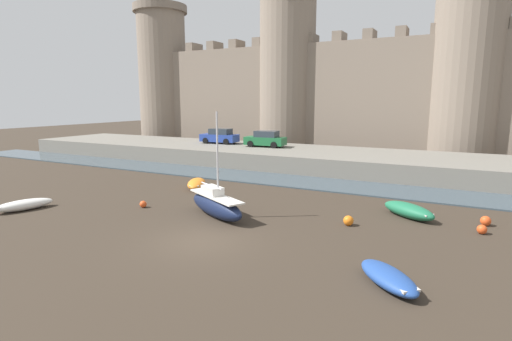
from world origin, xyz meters
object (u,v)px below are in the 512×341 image
(rowboat_midflat_right, at_px, (197,183))
(mooring_buoy_near_shore, at_px, (143,204))
(mooring_buoy_mid_mud, at_px, (482,229))
(car_quay_centre_west, at_px, (266,139))
(mooring_buoy_off_centre, at_px, (348,221))
(rowboat_near_channel_left, at_px, (24,205))
(rowboat_foreground_left, at_px, (408,210))
(car_quay_centre_east, at_px, (220,136))
(rowboat_foreground_right, at_px, (388,277))
(mooring_buoy_near_channel, at_px, (486,221))
(sailboat_foreground_centre, at_px, (216,204))

(rowboat_midflat_right, height_order, mooring_buoy_near_shore, rowboat_midflat_right)
(rowboat_midflat_right, xyz_separation_m, mooring_buoy_mid_mud, (17.90, -1.96, -0.12))
(car_quay_centre_west, bearing_deg, mooring_buoy_mid_mud, -38.90)
(mooring_buoy_off_centre, bearing_deg, rowboat_near_channel_left, -161.59)
(rowboat_foreground_left, distance_m, car_quay_centre_east, 25.90)
(rowboat_foreground_right, distance_m, car_quay_centre_west, 27.89)
(mooring_buoy_near_channel, bearing_deg, rowboat_near_channel_left, -159.17)
(car_quay_centre_west, bearing_deg, mooring_buoy_off_centre, -52.50)
(mooring_buoy_mid_mud, bearing_deg, rowboat_near_channel_left, -162.36)
(mooring_buoy_mid_mud, height_order, car_quay_centre_west, car_quay_centre_west)
(mooring_buoy_off_centre, distance_m, mooring_buoy_near_channel, 6.91)
(rowboat_foreground_right, relative_size, mooring_buoy_mid_mud, 6.40)
(rowboat_foreground_right, xyz_separation_m, car_quay_centre_west, (-15.88, 22.84, 2.03))
(rowboat_foreground_left, distance_m, rowboat_midflat_right, 14.48)
(mooring_buoy_near_channel, bearing_deg, car_quay_centre_west, 144.32)
(sailboat_foreground_centre, bearing_deg, rowboat_near_channel_left, -159.22)
(rowboat_near_channel_left, relative_size, mooring_buoy_near_shore, 8.03)
(rowboat_near_channel_left, height_order, mooring_buoy_mid_mud, rowboat_near_channel_left)
(sailboat_foreground_centre, distance_m, mooring_buoy_near_channel, 13.85)
(rowboat_foreground_right, height_order, car_quay_centre_east, car_quay_centre_east)
(rowboat_foreground_left, height_order, car_quay_centre_west, car_quay_centre_west)
(mooring_buoy_mid_mud, xyz_separation_m, car_quay_centre_east, (-24.76, 15.83, 2.12))
(mooring_buoy_near_shore, relative_size, mooring_buoy_mid_mud, 0.90)
(rowboat_foreground_right, xyz_separation_m, mooring_buoy_near_shore, (-14.55, 3.77, -0.12))
(car_quay_centre_west, bearing_deg, rowboat_midflat_right, -85.70)
(rowboat_near_channel_left, bearing_deg, mooring_buoy_near_channel, 20.83)
(mooring_buoy_mid_mud, height_order, car_quay_centre_east, car_quay_centre_east)
(rowboat_near_channel_left, distance_m, car_quay_centre_west, 23.16)
(rowboat_near_channel_left, relative_size, car_quay_centre_east, 0.78)
(car_quay_centre_east, bearing_deg, mooring_buoy_near_shore, -69.89)
(mooring_buoy_near_shore, height_order, mooring_buoy_mid_mud, mooring_buoy_mid_mud)
(mooring_buoy_near_channel, distance_m, mooring_buoy_mid_mud, 1.54)
(rowboat_foreground_left, relative_size, mooring_buoy_near_shore, 8.14)
(rowboat_near_channel_left, height_order, mooring_buoy_off_centre, rowboat_near_channel_left)
(rowboat_midflat_right, bearing_deg, rowboat_near_channel_left, -119.86)
(rowboat_foreground_right, bearing_deg, rowboat_midflat_right, 147.29)
(rowboat_midflat_right, bearing_deg, sailboat_foreground_centre, -46.08)
(rowboat_foreground_left, relative_size, mooring_buoy_mid_mud, 7.34)
(mooring_buoy_near_shore, xyz_separation_m, car_quay_centre_west, (-1.33, 19.07, 2.14))
(mooring_buoy_off_centre, relative_size, car_quay_centre_west, 0.12)
(rowboat_foreground_left, height_order, rowboat_near_channel_left, rowboat_foreground_left)
(rowboat_midflat_right, distance_m, car_quay_centre_west, 13.47)
(rowboat_near_channel_left, height_order, car_quay_centre_west, car_quay_centre_west)
(car_quay_centre_east, bearing_deg, car_quay_centre_west, -5.71)
(rowboat_foreground_left, height_order, sailboat_foreground_centre, sailboat_foreground_centre)
(sailboat_foreground_centre, xyz_separation_m, mooring_buoy_near_channel, (12.94, 4.93, -0.43))
(car_quay_centre_west, bearing_deg, sailboat_foreground_centre, -71.71)
(sailboat_foreground_centre, xyz_separation_m, mooring_buoy_near_shore, (-4.83, -0.42, -0.48))
(rowboat_foreground_right, xyz_separation_m, rowboat_near_channel_left, (-20.25, 0.19, -0.00))
(rowboat_midflat_right, distance_m, car_quay_centre_east, 15.61)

